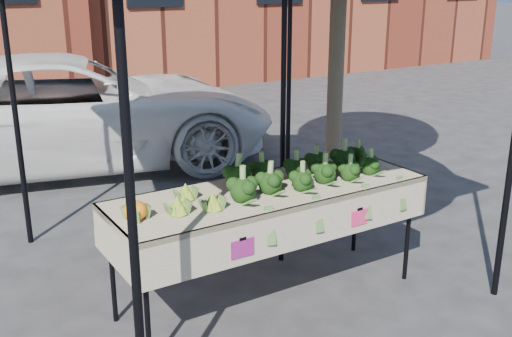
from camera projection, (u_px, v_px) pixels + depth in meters
name	position (u px, v px, depth m)	size (l,w,h in m)	color
ground	(286.00, 299.00, 4.72)	(90.00, 90.00, 0.00)	#2A2A2C
table	(270.00, 245.00, 4.60)	(2.41, 0.83, 0.90)	#C3B295
canopy	(241.00, 109.00, 4.85)	(3.16, 3.16, 2.74)	black
broccoli_heap	(305.00, 166.00, 4.61)	(1.44, 0.54, 0.22)	black
romanesco_cluster	(188.00, 195.00, 4.10)	(0.40, 0.44, 0.17)	#94B839
cauliflower_pair	(135.00, 208.00, 3.88)	(0.17, 0.17, 0.15)	orange
street_tree	(339.00, 0.00, 5.53)	(2.20, 2.20, 4.33)	#1E4C14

